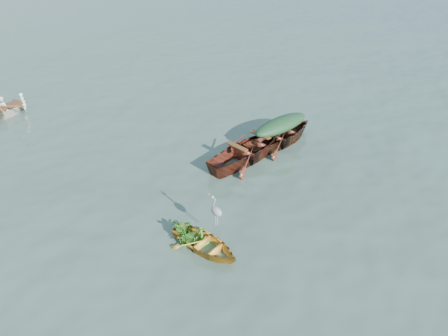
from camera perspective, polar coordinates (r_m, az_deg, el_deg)
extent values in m
plane|color=#374D43|center=(13.78, 4.10, -3.99)|extent=(140.00, 140.00, 0.00)
imported|color=#B58123|center=(11.95, -2.50, -10.55)|extent=(1.68, 2.83, 0.68)
imported|color=#441B10|center=(16.87, 7.25, 3.12)|extent=(4.84, 1.77, 1.13)
imported|color=#541F15|center=(15.79, 3.21, 1.18)|extent=(5.18, 2.15, 1.22)
imported|color=silver|center=(21.08, -27.26, 5.78)|extent=(3.96, 1.90, 0.88)
ellipsoid|color=black|center=(16.49, 7.45, 5.63)|extent=(2.66, 0.97, 0.52)
imported|color=#28631A|center=(11.84, -4.49, -7.03)|extent=(0.87, 1.03, 0.60)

